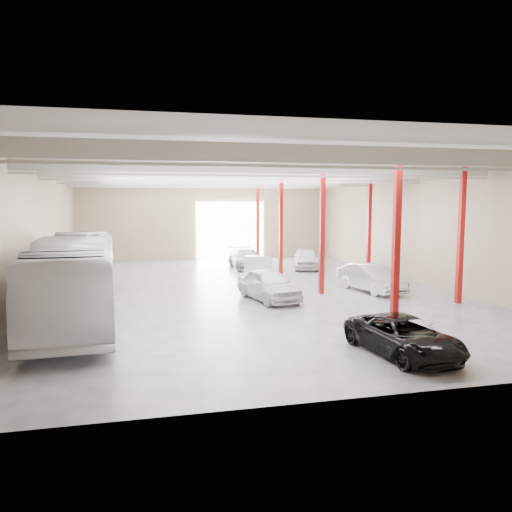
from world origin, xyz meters
name	(u,v)px	position (x,y,z in m)	size (l,w,h in m)	color
depot_shell	(246,202)	(0.13, 0.48, 4.98)	(22.12, 32.12, 7.06)	#404145
coach_bus	(76,279)	(-8.50, -5.53, 1.79)	(3.01, 12.87, 3.59)	silver
black_sedan	(404,336)	(2.50, -13.00, 0.64)	(2.12, 4.59, 1.28)	black
car_row_a	(269,285)	(0.52, -3.08, 0.79)	(1.87, 4.65, 1.58)	silver
car_row_b	(258,270)	(1.29, 2.35, 0.81)	(1.71, 4.91, 1.62)	#A8A8AC
car_row_c	(246,258)	(1.98, 9.15, 0.74)	(2.08, 5.11, 1.48)	slate
car_right_near	(371,278)	(6.76, -2.05, 0.77)	(1.63, 4.67, 1.54)	silver
car_right_far	(306,258)	(6.33, 7.91, 0.78)	(1.84, 4.57, 1.56)	silver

